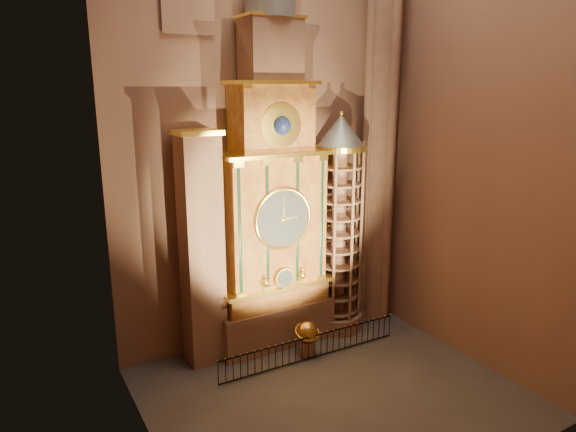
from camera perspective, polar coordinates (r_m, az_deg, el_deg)
floor at (r=21.74m, az=4.91°, el=-18.98°), size 14.00×14.00×0.00m
wall_back at (r=23.38m, az=-3.08°, el=12.01°), size 22.00×0.00×22.00m
wall_left at (r=15.29m, az=-16.64°, el=10.34°), size 0.00×22.00×22.00m
wall_right at (r=23.01m, az=20.29°, el=11.14°), size 0.00×22.00×22.00m
astronomical_clock at (r=23.04m, az=-1.77°, el=1.13°), size 5.60×2.41×16.70m
portrait_tower at (r=22.12m, az=-9.57°, el=-3.73°), size 1.80×1.60×10.20m
stair_turret at (r=24.96m, az=5.64°, el=-1.25°), size 2.50×2.50×10.80m
gothic_pier at (r=25.93m, az=10.35°, el=12.01°), size 2.04×2.04×22.00m
celestial_globe at (r=23.72m, az=2.15°, el=-13.15°), size 1.16×1.10×1.65m
iron_railing at (r=23.60m, az=2.65°, el=-14.39°), size 8.89×0.19×1.10m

